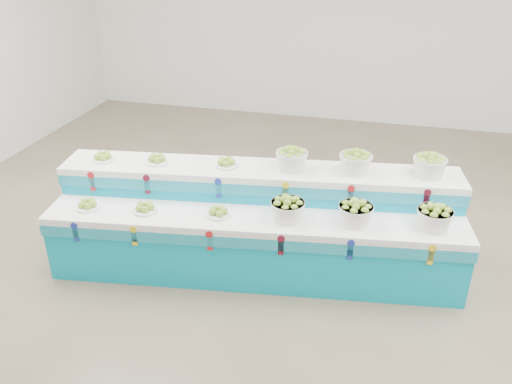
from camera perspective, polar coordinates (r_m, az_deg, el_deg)
ground at (r=5.54m, az=5.10°, el=-8.99°), size 10.00×10.00×0.00m
back_wall at (r=9.53m, az=11.18°, el=19.14°), size 10.00×0.00×10.00m
display_stand at (r=5.40m, az=0.00°, el=-3.40°), size 4.26×1.63×1.02m
plate_lower_left at (r=5.48m, az=-17.91°, el=-1.23°), size 0.27×0.27×0.10m
plate_lower_mid at (r=5.28m, az=-12.06°, el=-1.62°), size 0.27×0.27×0.10m
plate_lower_right at (r=5.10m, az=-4.15°, el=-2.12°), size 0.27×0.27×0.10m
basket_lower_left at (r=4.99m, az=3.48°, el=-1.85°), size 0.37×0.37×0.24m
basket_lower_mid at (r=5.01m, az=10.82°, el=-2.24°), size 0.37×0.37×0.24m
basket_lower_right at (r=5.12m, az=18.92°, el=-2.61°), size 0.37×0.37×0.24m
plate_upper_left at (r=5.78m, az=-16.38°, el=3.79°), size 0.27×0.27×0.10m
plate_upper_mid at (r=5.58m, az=-10.79°, el=3.61°), size 0.27×0.27×0.10m
plate_upper_right at (r=5.42m, az=-3.28°, el=3.30°), size 0.27×0.27×0.10m
basket_upper_left at (r=5.32m, az=3.91°, el=3.65°), size 0.37×0.37×0.24m
basket_upper_mid at (r=5.33m, az=10.81°, el=3.28°), size 0.37×0.37×0.24m
basket_upper_right at (r=5.44m, az=18.42°, el=2.81°), size 0.37×0.37×0.24m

